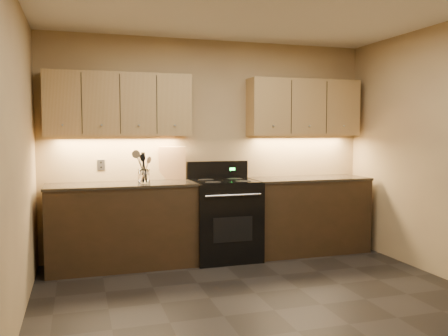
# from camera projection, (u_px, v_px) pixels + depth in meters

# --- Properties ---
(floor) EXTENTS (4.00, 4.00, 0.00)m
(floor) POSITION_uv_depth(u_px,v_px,m) (274.00, 310.00, 3.99)
(floor) COLOR black
(floor) RESTS_ON ground
(wall_back) EXTENTS (4.00, 0.04, 2.60)m
(wall_back) POSITION_uv_depth(u_px,v_px,m) (210.00, 148.00, 5.79)
(wall_back) COLOR tan
(wall_back) RESTS_ON ground
(wall_left) EXTENTS (0.04, 4.00, 2.60)m
(wall_left) POSITION_uv_depth(u_px,v_px,m) (11.00, 161.00, 3.30)
(wall_left) COLOR tan
(wall_left) RESTS_ON ground
(counter_left) EXTENTS (1.62, 0.62, 0.93)m
(counter_left) POSITION_uv_depth(u_px,v_px,m) (122.00, 225.00, 5.25)
(counter_left) COLOR black
(counter_left) RESTS_ON ground
(counter_right) EXTENTS (1.46, 0.62, 0.93)m
(counter_right) POSITION_uv_depth(u_px,v_px,m) (308.00, 214.00, 5.92)
(counter_right) COLOR black
(counter_right) RESTS_ON ground
(stove) EXTENTS (0.76, 0.68, 1.14)m
(stove) POSITION_uv_depth(u_px,v_px,m) (224.00, 218.00, 5.57)
(stove) COLOR black
(stove) RESTS_ON ground
(upper_cab_left) EXTENTS (1.60, 0.30, 0.70)m
(upper_cab_left) POSITION_uv_depth(u_px,v_px,m) (119.00, 105.00, 5.29)
(upper_cab_left) COLOR tan
(upper_cab_left) RESTS_ON wall_back
(upper_cab_right) EXTENTS (1.44, 0.30, 0.70)m
(upper_cab_right) POSITION_uv_depth(u_px,v_px,m) (304.00, 108.00, 5.96)
(upper_cab_right) COLOR tan
(upper_cab_right) RESTS_ON wall_back
(outlet_plate) EXTENTS (0.08, 0.01, 0.12)m
(outlet_plate) POSITION_uv_depth(u_px,v_px,m) (101.00, 165.00, 5.42)
(outlet_plate) COLOR #B2B5BA
(outlet_plate) RESTS_ON wall_back
(utensil_crock) EXTENTS (0.14, 0.14, 0.16)m
(utensil_crock) POSITION_uv_depth(u_px,v_px,m) (144.00, 177.00, 5.20)
(utensil_crock) COLOR white
(utensil_crock) RESTS_ON counter_left
(cutting_board) EXTENTS (0.33, 0.17, 0.40)m
(cutting_board) POSITION_uv_depth(u_px,v_px,m) (172.00, 163.00, 5.62)
(cutting_board) COLOR tan
(cutting_board) RESTS_ON counter_left
(wooden_spoon) EXTENTS (0.17, 0.11, 0.29)m
(wooden_spoon) POSITION_uv_depth(u_px,v_px,m) (141.00, 169.00, 5.18)
(wooden_spoon) COLOR tan
(wooden_spoon) RESTS_ON utensil_crock
(black_spoon) EXTENTS (0.08, 0.11, 0.31)m
(black_spoon) POSITION_uv_depth(u_px,v_px,m) (143.00, 168.00, 5.22)
(black_spoon) COLOR black
(black_spoon) RESTS_ON utensil_crock
(black_turner) EXTENTS (0.13, 0.14, 0.35)m
(black_turner) POSITION_uv_depth(u_px,v_px,m) (146.00, 167.00, 5.19)
(black_turner) COLOR black
(black_turner) RESTS_ON utensil_crock
(steel_spatula) EXTENTS (0.19, 0.12, 0.36)m
(steel_spatula) POSITION_uv_depth(u_px,v_px,m) (146.00, 166.00, 5.21)
(steel_spatula) COLOR silver
(steel_spatula) RESTS_ON utensil_crock
(steel_skimmer) EXTENTS (0.21, 0.10, 0.36)m
(steel_skimmer) POSITION_uv_depth(u_px,v_px,m) (147.00, 166.00, 5.20)
(steel_skimmer) COLOR silver
(steel_skimmer) RESTS_ON utensil_crock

